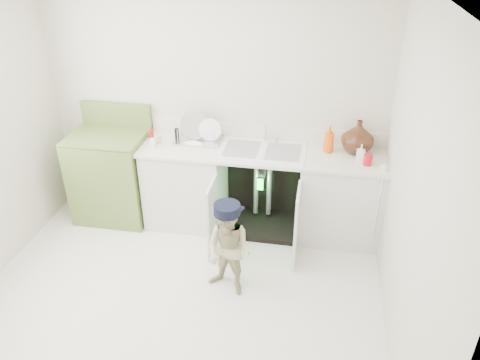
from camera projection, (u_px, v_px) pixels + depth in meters
name	position (u px, v px, depth m)	size (l,w,h in m)	color
ground	(180.00, 297.00, 4.10)	(3.50, 3.50, 0.00)	beige
room_shell	(169.00, 173.00, 3.49)	(6.00, 5.50, 1.26)	beige
counter_run	(264.00, 188.00, 4.82)	(2.44, 1.02, 1.23)	silver
avocado_stove	(113.00, 174.00, 5.03)	(0.77, 0.65, 1.20)	olive
repair_worker	(229.00, 249.00, 3.97)	(0.51, 0.92, 0.88)	tan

